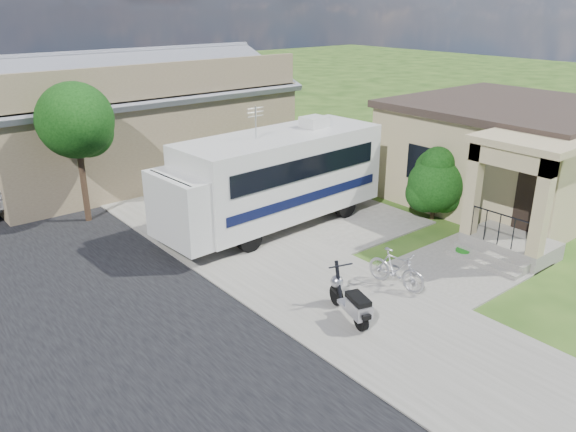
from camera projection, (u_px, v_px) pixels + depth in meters
ground at (364, 285)px, 14.48m from camera, size 120.00×120.00×0.00m
sidewalk_slab at (152, 195)px, 21.11m from camera, size 4.00×80.00×0.06m
driveway_slab at (297, 221)px, 18.61m from camera, size 7.00×6.00×0.05m
walk_slab at (466, 265)px, 15.52m from camera, size 4.00×3.00×0.05m
house at (509, 153)px, 20.11m from camera, size 9.47×7.80×3.54m
warehouse at (127, 123)px, 23.87m from camera, size 12.50×8.40×5.04m
street_tree_a at (78, 124)px, 17.68m from camera, size 2.44×2.40×4.58m
motorhome at (274, 176)px, 17.72m from camera, size 7.79×2.85×3.93m
shrub at (435, 182)px, 18.53m from camera, size 2.02×1.93×2.48m
scooter at (351, 302)px, 12.70m from camera, size 0.83×1.69×1.14m
bicycle at (396, 271)px, 14.15m from camera, size 0.66×1.69×0.99m
garden_hose at (463, 253)px, 16.10m from camera, size 0.42×0.42×0.19m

